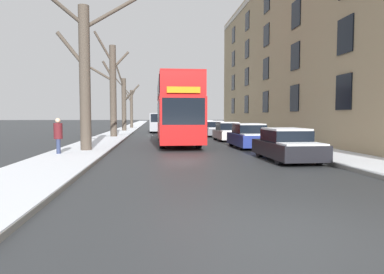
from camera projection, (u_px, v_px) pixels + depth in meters
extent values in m
plane|color=#303335|center=(291.00, 233.00, 5.56)|extent=(320.00, 320.00, 0.00)
cube|color=slate|center=(132.00, 127.00, 57.48)|extent=(2.85, 130.00, 0.13)
cube|color=white|center=(132.00, 126.00, 57.48)|extent=(2.82, 130.00, 0.03)
cube|color=slate|center=(202.00, 127.00, 58.79)|extent=(2.85, 130.00, 0.13)
cube|color=white|center=(202.00, 126.00, 58.78)|extent=(2.82, 130.00, 0.03)
cube|color=tan|center=(335.00, 50.00, 26.57)|extent=(9.00, 41.59, 14.10)
cube|color=black|center=(344.00, 92.00, 17.24)|extent=(0.08, 1.40, 1.80)
cube|color=black|center=(294.00, 98.00, 23.29)|extent=(0.08, 1.40, 1.80)
cube|color=black|center=(266.00, 102.00, 29.35)|extent=(0.08, 1.40, 1.80)
cube|color=black|center=(246.00, 104.00, 35.40)|extent=(0.08, 1.40, 1.80)
cube|color=black|center=(233.00, 106.00, 41.45)|extent=(0.08, 1.40, 1.80)
cube|color=black|center=(345.00, 35.00, 17.07)|extent=(0.08, 1.40, 1.80)
cube|color=black|center=(295.00, 56.00, 23.12)|extent=(0.08, 1.40, 1.80)
cube|color=black|center=(266.00, 69.00, 29.17)|extent=(0.08, 1.40, 1.80)
cube|color=black|center=(247.00, 77.00, 35.22)|extent=(0.08, 1.40, 1.80)
cube|color=black|center=(233.00, 83.00, 41.28)|extent=(0.08, 1.40, 1.80)
cube|color=black|center=(296.00, 14.00, 22.95)|extent=(0.08, 1.40, 1.80)
cube|color=black|center=(266.00, 35.00, 29.00)|extent=(0.08, 1.40, 1.80)
cube|color=black|center=(247.00, 49.00, 35.05)|extent=(0.08, 1.40, 1.80)
cube|color=black|center=(233.00, 59.00, 41.10)|extent=(0.08, 1.40, 1.80)
cube|color=black|center=(267.00, 1.00, 28.83)|extent=(0.08, 1.40, 1.80)
cube|color=black|center=(247.00, 21.00, 34.88)|extent=(0.08, 1.40, 1.80)
cube|color=black|center=(234.00, 35.00, 40.93)|extent=(0.08, 1.40, 1.80)
cylinder|color=#4C4238|center=(85.00, 80.00, 17.29)|extent=(0.55, 0.55, 7.41)
cylinder|color=#4C4238|center=(71.00, 49.00, 17.06)|extent=(1.43, 0.34, 1.74)
cylinder|color=#4C4238|center=(56.00, 2.00, 16.32)|extent=(2.51, 1.47, 1.96)
cylinder|color=#4C4238|center=(111.00, 13.00, 17.85)|extent=(2.74, 1.51, 2.14)
cylinder|color=#4C4238|center=(113.00, 92.00, 28.92)|extent=(0.55, 0.55, 7.82)
cylinder|color=#4C4238|center=(104.00, 48.00, 28.22)|extent=(1.58, 1.05, 2.54)
cylinder|color=#4C4238|center=(121.00, 60.00, 29.27)|extent=(1.46, 1.15, 1.69)
cylinder|color=#4C4238|center=(108.00, 70.00, 28.61)|extent=(1.00, 0.56, 1.48)
cylinder|color=#4C4238|center=(102.00, 74.00, 28.88)|extent=(2.01, 0.51, 1.28)
cylinder|color=#4C4238|center=(124.00, 105.00, 40.59)|extent=(0.53, 0.53, 6.34)
cylinder|color=#4C4238|center=(128.00, 96.00, 40.29)|extent=(1.29, 0.83, 1.39)
cylinder|color=#4C4238|center=(132.00, 93.00, 41.13)|extent=(1.95, 1.30, 2.23)
cylinder|color=#4C4238|center=(120.00, 77.00, 39.69)|extent=(0.91, 1.57, 2.50)
cylinder|color=#4C4238|center=(131.00, 109.00, 50.85)|extent=(0.43, 0.43, 5.71)
cylinder|color=#4C4238|center=(134.00, 93.00, 51.93)|extent=(0.68, 2.56, 1.76)
cylinder|color=#4C4238|center=(129.00, 98.00, 50.50)|extent=(0.93, 0.59, 1.64)
cylinder|color=#4C4238|center=(124.00, 88.00, 49.76)|extent=(2.19, 1.76, 2.45)
cube|color=red|center=(177.00, 120.00, 23.40)|extent=(2.50, 11.13, 2.59)
cube|color=red|center=(177.00, 91.00, 23.28)|extent=(2.45, 10.90, 1.31)
cube|color=#B31212|center=(177.00, 81.00, 23.23)|extent=(2.45, 10.90, 0.12)
cube|color=black|center=(177.00, 112.00, 23.37)|extent=(2.53, 9.79, 1.35)
cube|color=black|center=(177.00, 90.00, 23.27)|extent=(2.53, 9.79, 0.99)
cube|color=black|center=(184.00, 111.00, 17.87)|extent=(2.25, 0.06, 1.42)
cube|color=orange|center=(184.00, 90.00, 17.79)|extent=(1.75, 0.05, 0.32)
cylinder|color=black|center=(162.00, 139.00, 20.04)|extent=(0.30, 1.03, 1.03)
cylinder|color=black|center=(199.00, 139.00, 20.27)|extent=(0.30, 1.03, 1.03)
cylinder|color=black|center=(160.00, 134.00, 26.44)|extent=(0.30, 1.03, 1.03)
cylinder|color=black|center=(188.00, 134.00, 26.68)|extent=(0.30, 1.03, 1.03)
cube|color=black|center=(287.00, 149.00, 14.56)|extent=(1.84, 4.20, 0.62)
cube|color=black|center=(286.00, 136.00, 14.69)|extent=(1.59, 2.10, 0.50)
cube|color=white|center=(286.00, 129.00, 14.68)|extent=(1.55, 2.00, 0.08)
cube|color=white|center=(302.00, 144.00, 13.06)|extent=(1.66, 1.10, 0.06)
cylinder|color=black|center=(279.00, 157.00, 13.23)|extent=(0.20, 0.60, 0.60)
cylinder|color=black|center=(319.00, 157.00, 13.41)|extent=(0.20, 0.60, 0.60)
cylinder|color=black|center=(259.00, 151.00, 15.73)|extent=(0.20, 0.60, 0.60)
cylinder|color=black|center=(293.00, 150.00, 15.91)|extent=(0.20, 0.60, 0.60)
cube|color=navy|center=(249.00, 139.00, 20.30)|extent=(1.85, 4.10, 0.67)
cube|color=black|center=(249.00, 129.00, 20.42)|extent=(1.59, 2.05, 0.54)
cube|color=white|center=(249.00, 124.00, 20.41)|extent=(1.55, 1.95, 0.07)
cube|color=white|center=(257.00, 135.00, 18.83)|extent=(1.66, 1.07, 0.06)
cylinder|color=black|center=(241.00, 144.00, 19.00)|extent=(0.20, 0.62, 0.62)
cylinder|color=black|center=(270.00, 144.00, 19.18)|extent=(0.20, 0.62, 0.62)
cylinder|color=black|center=(231.00, 141.00, 21.44)|extent=(0.20, 0.62, 0.62)
cylinder|color=black|center=(256.00, 141.00, 21.62)|extent=(0.20, 0.62, 0.62)
cube|color=silver|center=(228.00, 134.00, 26.24)|extent=(1.72, 3.95, 0.62)
cube|color=black|center=(227.00, 127.00, 26.36)|extent=(1.48, 1.98, 0.57)
cube|color=white|center=(227.00, 122.00, 26.34)|extent=(1.44, 1.88, 0.07)
cube|color=white|center=(232.00, 131.00, 24.83)|extent=(1.55, 1.03, 0.06)
cylinder|color=black|center=(221.00, 137.00, 24.99)|extent=(0.20, 0.66, 0.66)
cylinder|color=black|center=(241.00, 137.00, 25.16)|extent=(0.20, 0.66, 0.66)
cylinder|color=black|center=(215.00, 136.00, 27.35)|extent=(0.20, 0.66, 0.66)
cylinder|color=black|center=(234.00, 135.00, 27.51)|extent=(0.20, 0.66, 0.66)
cube|color=slate|center=(214.00, 131.00, 32.33)|extent=(1.87, 4.54, 0.61)
cube|color=black|center=(214.00, 125.00, 32.47)|extent=(1.61, 2.27, 0.57)
cube|color=white|center=(214.00, 121.00, 32.45)|extent=(1.57, 2.16, 0.08)
cube|color=white|center=(217.00, 128.00, 30.71)|extent=(1.68, 1.18, 0.06)
cylinder|color=black|center=(208.00, 133.00, 30.89)|extent=(0.20, 0.68, 0.68)
cylinder|color=black|center=(225.00, 133.00, 31.08)|extent=(0.20, 0.68, 0.68)
cylinder|color=black|center=(203.00, 132.00, 33.60)|extent=(0.20, 0.68, 0.68)
cylinder|color=black|center=(220.00, 132.00, 33.78)|extent=(0.20, 0.68, 0.68)
cube|color=black|center=(205.00, 128.00, 38.13)|extent=(1.87, 3.91, 0.69)
cube|color=black|center=(205.00, 123.00, 38.25)|extent=(1.61, 1.96, 0.51)
cube|color=white|center=(205.00, 120.00, 38.23)|extent=(1.57, 1.86, 0.06)
cube|color=white|center=(207.00, 125.00, 36.73)|extent=(1.69, 1.02, 0.05)
cylinder|color=black|center=(199.00, 131.00, 36.89)|extent=(0.20, 0.62, 0.62)
cylinder|color=black|center=(214.00, 131.00, 37.07)|extent=(0.20, 0.62, 0.62)
cylinder|color=black|center=(196.00, 130.00, 39.22)|extent=(0.20, 0.62, 0.62)
cylinder|color=black|center=(210.00, 130.00, 39.40)|extent=(0.20, 0.62, 0.62)
cube|color=#9EA3AD|center=(158.00, 122.00, 39.32)|extent=(1.92, 4.90, 1.99)
cube|color=black|center=(159.00, 118.00, 36.88)|extent=(1.69, 0.06, 0.88)
cylinder|color=black|center=(151.00, 130.00, 37.73)|extent=(0.22, 0.68, 0.68)
cylinder|color=black|center=(166.00, 130.00, 37.91)|extent=(0.22, 0.68, 0.68)
cylinder|color=black|center=(151.00, 129.00, 40.84)|extent=(0.22, 0.68, 0.68)
cylinder|color=black|center=(165.00, 129.00, 41.03)|extent=(0.22, 0.68, 0.68)
cylinder|color=navy|center=(58.00, 148.00, 15.93)|extent=(0.19, 0.19, 0.84)
cylinder|color=navy|center=(58.00, 148.00, 15.77)|extent=(0.19, 0.19, 0.84)
cylinder|color=#59191E|center=(58.00, 131.00, 15.80)|extent=(0.39, 0.39, 0.73)
sphere|color=beige|center=(58.00, 121.00, 15.77)|extent=(0.23, 0.23, 0.23)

